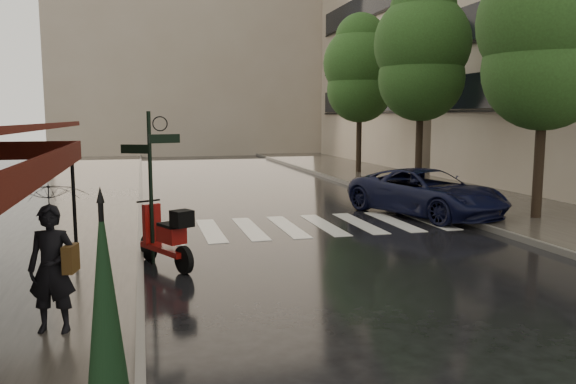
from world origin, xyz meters
name	(u,v)px	position (x,y,z in m)	size (l,w,h in m)	color
ground	(234,304)	(0.00, 0.00, 0.00)	(120.00, 120.00, 0.00)	black
sidewalk_near	(50,202)	(-4.50, 12.00, 0.06)	(6.00, 60.00, 0.12)	#38332D
sidewalk_far	(434,189)	(10.25, 12.00, 0.06)	(5.50, 60.00, 0.12)	#38332D
curb_near	(141,199)	(-1.45, 12.00, 0.07)	(0.12, 60.00, 0.16)	#595651
curb_far	(371,191)	(7.45, 12.00, 0.07)	(0.12, 60.00, 0.16)	#595651
crosswalk	(306,226)	(2.98, 6.00, 0.01)	(7.85, 3.20, 0.01)	silver
signpost	(151,174)	(-1.19, 3.00, 1.83)	(1.17, 0.29, 3.10)	black
haussmann_far	(418,21)	(16.50, 26.00, 9.25)	(8.00, 16.00, 18.50)	gray
backdrop_building	(194,29)	(3.00, 38.00, 10.00)	(22.00, 6.00, 20.00)	gray
tree_near	(547,32)	(9.60, 5.00, 5.32)	(3.80, 3.80, 7.99)	black
tree_mid	(422,51)	(9.50, 12.00, 5.59)	(3.80, 3.80, 8.34)	black
tree_far	(360,69)	(9.70, 19.00, 5.46)	(3.80, 3.80, 8.16)	black
pedestrian_with_umbrella	(49,210)	(-2.55, -0.83, 1.77)	(1.21, 1.23, 2.48)	black
scooter	(167,238)	(-0.93, 2.56, 0.60)	(1.08, 1.79, 1.28)	black
parked_car	(426,192)	(7.00, 6.69, 0.71)	(2.35, 5.10, 1.42)	black
parasol_back	(107,338)	(-1.65, -4.46, 1.36)	(0.43, 0.43, 2.31)	black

